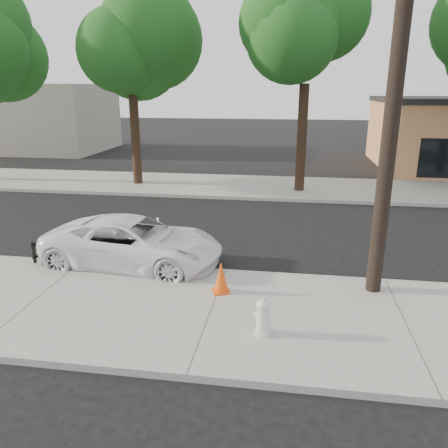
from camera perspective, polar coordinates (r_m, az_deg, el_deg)
The scene contains 11 objects.
ground at distance 13.43m, azimuth 1.55°, elevation -3.14°, with size 120.00×120.00×0.00m, color black.
near_sidewalk at distance 9.52m, azimuth -1.78°, elevation -11.66°, with size 90.00×4.40×0.15m, color gray.
far_sidewalk at distance 21.55m, azimuth 4.41°, elevation 4.87°, with size 90.00×5.00×0.15m, color gray.
curb_near at distance 11.47m, azimuth 0.22°, elevation -6.41°, with size 90.00×0.12×0.16m, color #9E9B93.
building_far at distance 39.05m, azimuth -25.44°, elevation 12.45°, with size 14.00×8.00×5.00m, color gray.
utility_pole at distance 10.00m, azimuth 21.44°, elevation 16.23°, with size 1.40×0.34×9.00m.
tree_b at distance 21.88m, azimuth -11.74°, elevation 20.78°, with size 4.34×4.20×8.45m.
tree_c at distance 20.26m, azimuth 11.49°, elevation 23.26°, with size 4.96×4.80×9.55m.
police_cruiser at distance 12.14m, azimuth -11.73°, elevation -2.38°, with size 2.24×4.85×1.35m, color white.
fire_hydrant at distance 8.56m, azimuth 5.14°, elevation -12.06°, with size 0.39×0.35×0.72m.
traffic_cone at distance 10.15m, azimuth -0.40°, elevation -7.00°, with size 0.49×0.49×0.75m.
Camera 1 is at (1.55, -12.49, 4.68)m, focal length 35.00 mm.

